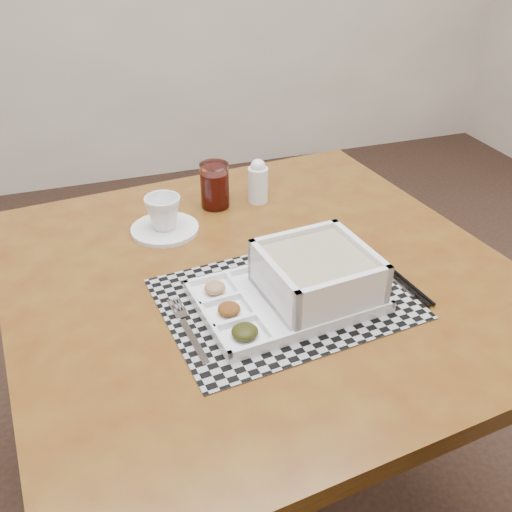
{
  "coord_description": "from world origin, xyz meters",
  "views": [
    {
      "loc": [
        -0.02,
        -0.52,
        1.35
      ],
      "look_at": [
        0.27,
        0.32,
        0.79
      ],
      "focal_mm": 40.0,
      "sensor_mm": 36.0,
      "label": 1
    }
  ],
  "objects_px": {
    "cup": "(163,212)",
    "creamer_bottle": "(258,182)",
    "juice_glass": "(215,187)",
    "serving_tray": "(308,282)",
    "dining_table": "(260,300)"
  },
  "relations": [
    {
      "from": "cup",
      "to": "creamer_bottle",
      "type": "xyz_separation_m",
      "value": [
        0.24,
        0.07,
        0.01
      ]
    },
    {
      "from": "juice_glass",
      "to": "creamer_bottle",
      "type": "height_order",
      "value": "same"
    },
    {
      "from": "serving_tray",
      "to": "juice_glass",
      "type": "xyz_separation_m",
      "value": [
        -0.06,
        0.42,
        0.01
      ]
    },
    {
      "from": "serving_tray",
      "to": "cup",
      "type": "distance_m",
      "value": 0.39
    },
    {
      "from": "serving_tray",
      "to": "juice_glass",
      "type": "distance_m",
      "value": 0.42
    },
    {
      "from": "juice_glass",
      "to": "dining_table",
      "type": "bearing_deg",
      "value": -88.15
    },
    {
      "from": "cup",
      "to": "serving_tray",
      "type": "bearing_deg",
      "value": -75.18
    },
    {
      "from": "dining_table",
      "to": "juice_glass",
      "type": "relative_size",
      "value": 9.76
    },
    {
      "from": "dining_table",
      "to": "cup",
      "type": "bearing_deg",
      "value": 124.45
    },
    {
      "from": "cup",
      "to": "juice_glass",
      "type": "relative_size",
      "value": 0.73
    },
    {
      "from": "serving_tray",
      "to": "creamer_bottle",
      "type": "distance_m",
      "value": 0.41
    },
    {
      "from": "cup",
      "to": "juice_glass",
      "type": "bearing_deg",
      "value": 14.39
    },
    {
      "from": "dining_table",
      "to": "serving_tray",
      "type": "relative_size",
      "value": 3.1
    },
    {
      "from": "dining_table",
      "to": "serving_tray",
      "type": "bearing_deg",
      "value": -67.67
    },
    {
      "from": "juice_glass",
      "to": "cup",
      "type": "bearing_deg",
      "value": -150.05
    }
  ]
}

